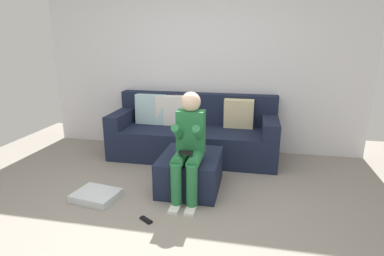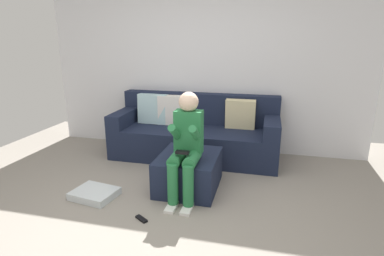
# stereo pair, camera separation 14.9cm
# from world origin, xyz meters

# --- Properties ---
(ground_plane) EXTENTS (6.33, 6.33, 0.00)m
(ground_plane) POSITION_xyz_m (0.00, 0.00, 0.00)
(ground_plane) COLOR gray
(wall_back) EXTENTS (4.87, 0.10, 2.76)m
(wall_back) POSITION_xyz_m (0.00, 2.32, 1.38)
(wall_back) COLOR silver
(wall_back) RESTS_ON ground_plane
(couch_sectional) EXTENTS (2.38, 0.87, 0.89)m
(couch_sectional) POSITION_xyz_m (-0.03, 1.90, 0.34)
(couch_sectional) COLOR #192138
(couch_sectional) RESTS_ON ground_plane
(ottoman) EXTENTS (0.67, 0.78, 0.40)m
(ottoman) POSITION_xyz_m (0.14, 0.85, 0.20)
(ottoman) COLOR #192138
(ottoman) RESTS_ON ground_plane
(person_seated) EXTENTS (0.30, 0.62, 1.15)m
(person_seated) POSITION_xyz_m (0.17, 0.64, 0.62)
(person_seated) COLOR #26723F
(person_seated) RESTS_ON ground_plane
(storage_bin) EXTENTS (0.51, 0.43, 0.08)m
(storage_bin) POSITION_xyz_m (-0.81, 0.38, 0.04)
(storage_bin) COLOR silver
(storage_bin) RESTS_ON ground_plane
(remote_near_ottoman) EXTENTS (0.15, 0.12, 0.02)m
(remote_near_ottoman) POSITION_xyz_m (-0.13, 0.08, 0.01)
(remote_near_ottoman) COLOR black
(remote_near_ottoman) RESTS_ON ground_plane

